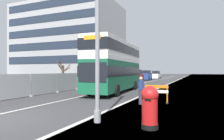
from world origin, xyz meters
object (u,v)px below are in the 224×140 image
object	(u,v)px
car_receding_mid	(147,76)
car_receding_far	(156,75)
lamppost_foreground	(97,31)
roadworks_barrier	(157,92)
double_decker_bus	(116,66)
pedestrian_at_kerb	(141,90)
red_pillar_postbox	(150,105)
car_oncoming_near	(136,77)

from	to	relation	value
car_receding_mid	car_receding_far	world-z (taller)	car_receding_mid
lamppost_foreground	roadworks_barrier	size ratio (longest dim) A/B	5.27
lamppost_foreground	double_decker_bus	bearing A→B (deg)	108.60
double_decker_bus	car_receding_far	distance (m)	34.55
lamppost_foreground	car_receding_mid	world-z (taller)	lamppost_foreground
car_receding_mid	pedestrian_at_kerb	xyz separation A→B (m)	(7.62, -33.09, -0.18)
car_receding_mid	pedestrian_at_kerb	size ratio (longest dim) A/B	2.25
lamppost_foreground	pedestrian_at_kerb	bearing A→B (deg)	84.63
roadworks_barrier	car_receding_mid	distance (m)	33.13
red_pillar_postbox	car_receding_far	bearing A→B (deg)	100.67
car_receding_mid	lamppost_foreground	bearing A→B (deg)	-79.41
car_oncoming_near	lamppost_foreground	bearing A→B (deg)	-76.74
roadworks_barrier	car_receding_mid	world-z (taller)	car_receding_mid
red_pillar_postbox	car_receding_far	size ratio (longest dim) A/B	0.40
double_decker_bus	car_receding_mid	bearing A→B (deg)	96.99
double_decker_bus	pedestrian_at_kerb	bearing A→B (deg)	-55.87
car_receding_far	double_decker_bus	bearing A→B (deg)	-85.68
car_receding_mid	car_receding_far	size ratio (longest dim) A/B	0.99
lamppost_foreground	car_oncoming_near	size ratio (longest dim) A/B	1.96
car_receding_mid	car_receding_far	xyz separation A→B (m)	(0.67, 7.74, -0.07)
double_decker_bus	roadworks_barrier	world-z (taller)	double_decker_bus
car_receding_mid	car_receding_far	bearing A→B (deg)	85.02
double_decker_bus	red_pillar_postbox	bearing A→B (deg)	-62.30
car_oncoming_near	car_receding_far	bearing A→B (deg)	89.25
pedestrian_at_kerb	car_receding_far	bearing A→B (deg)	99.65
red_pillar_postbox	roadworks_barrier	world-z (taller)	red_pillar_postbox
roadworks_barrier	pedestrian_at_kerb	distance (m)	1.32
car_oncoming_near	car_receding_far	world-z (taller)	car_oncoming_near
roadworks_barrier	car_oncoming_near	size ratio (longest dim) A/B	0.37
car_receding_far	pedestrian_at_kerb	xyz separation A→B (m)	(6.94, -40.83, -0.11)
roadworks_barrier	car_receding_far	world-z (taller)	car_receding_far
roadworks_barrier	car_receding_far	xyz separation A→B (m)	(-7.74, 39.78, 0.26)
car_receding_mid	red_pillar_postbox	bearing A→B (deg)	-76.28
car_oncoming_near	car_receding_far	xyz separation A→B (m)	(0.23, 17.50, -0.10)
red_pillar_postbox	roadworks_barrier	bearing A→B (deg)	98.44
car_oncoming_near	pedestrian_at_kerb	distance (m)	24.40
lamppost_foreground	pedestrian_at_kerb	size ratio (longest dim) A/B	4.57
lamppost_foreground	car_oncoming_near	bearing A→B (deg)	103.26
lamppost_foreground	car_receding_mid	bearing A→B (deg)	100.59
lamppost_foreground	car_receding_far	size ratio (longest dim) A/B	2.02
car_receding_mid	double_decker_bus	bearing A→B (deg)	-83.01
red_pillar_postbox	car_oncoming_near	size ratio (longest dim) A/B	0.38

